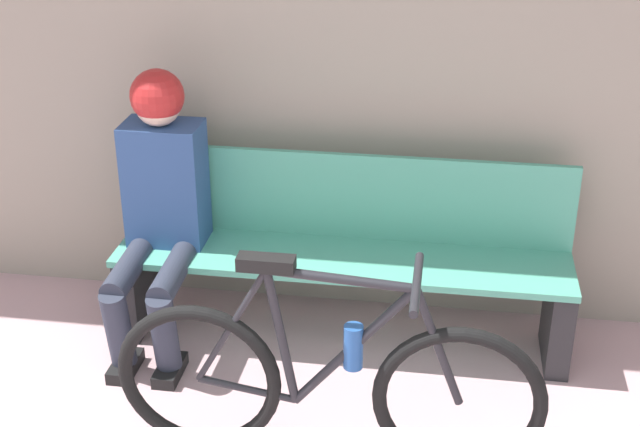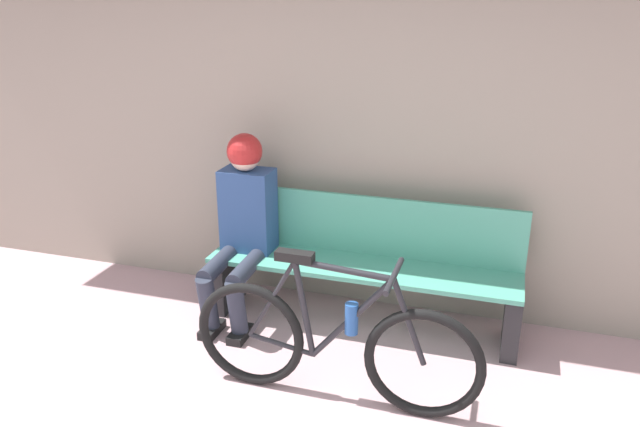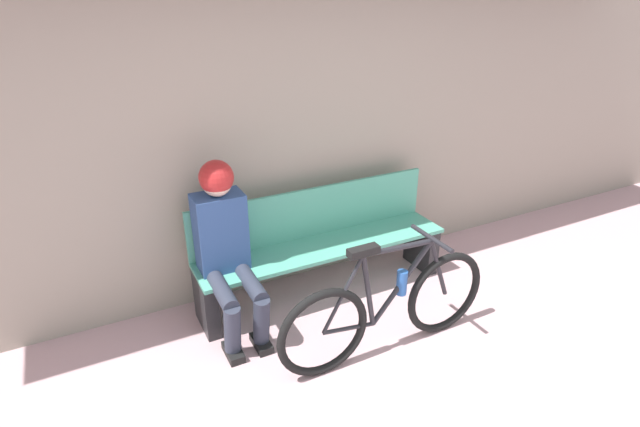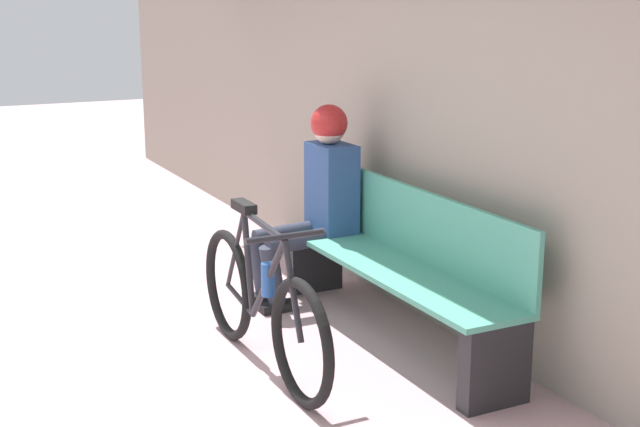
# 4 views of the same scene
# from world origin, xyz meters

# --- Properties ---
(park_bench_near) EXTENTS (2.00, 0.42, 0.84)m
(park_bench_near) POSITION_xyz_m (0.21, 2.27, 0.41)
(park_bench_near) COLOR #51A88E
(park_bench_near) RESTS_ON ground_plane
(bicycle) EXTENTS (1.58, 0.40, 0.84)m
(bicycle) POSITION_xyz_m (0.26, 1.41, 0.34)
(bicycle) COLOR black
(bicycle) RESTS_ON ground_plane
(person_seated) EXTENTS (0.34, 0.65, 1.24)m
(person_seated) POSITION_xyz_m (-0.58, 2.15, 0.70)
(person_seated) COLOR #2D3342
(person_seated) RESTS_ON ground_plane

